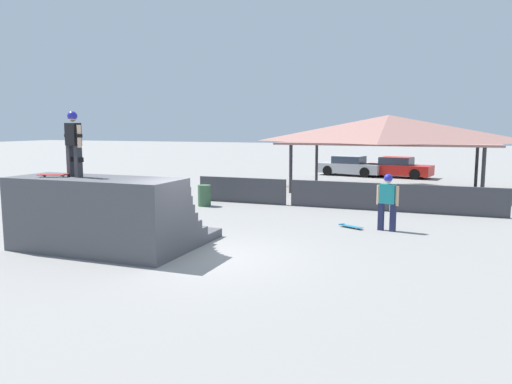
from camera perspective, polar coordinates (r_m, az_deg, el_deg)
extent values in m
plane|color=gray|center=(12.47, -6.48, -7.35)|extent=(160.00, 160.00, 0.00)
cube|color=#4C4C51|center=(14.27, -15.31, -5.18)|extent=(4.56, 3.54, 0.24)
cube|color=#4C4C51|center=(13.86, -16.47, -4.59)|extent=(4.56, 2.63, 0.24)
cube|color=#4C4C51|center=(13.69, -16.93, -3.75)|extent=(4.56, 2.29, 0.24)
cube|color=#4C4C51|center=(13.56, -17.26, -2.85)|extent=(4.56, 2.06, 0.24)
cube|color=#4C4C51|center=(13.45, -17.51, -1.91)|extent=(4.56, 1.90, 0.24)
cube|color=#4C4C51|center=(13.37, -17.71, -0.94)|extent=(4.56, 1.78, 0.24)
cube|color=#4C4C51|center=(13.31, -17.85, 0.05)|extent=(4.56, 1.71, 0.24)
cube|color=#4C4C51|center=(13.27, -17.95, 1.05)|extent=(4.56, 1.66, 0.24)
cylinder|color=silver|center=(13.90, -15.87, 1.76)|extent=(4.47, 0.07, 0.07)
cube|color=#2D2D33|center=(13.44, -19.65, 3.29)|extent=(0.19, 0.19, 0.80)
cube|color=black|center=(13.45, -19.55, 3.50)|extent=(0.22, 0.19, 0.12)
cube|color=#2D2D33|center=(13.74, -20.42, 3.34)|extent=(0.19, 0.19, 0.80)
cube|color=black|center=(13.75, -20.32, 3.55)|extent=(0.22, 0.19, 0.12)
cube|color=black|center=(13.56, -20.17, 6.21)|extent=(0.48, 0.34, 0.57)
cylinder|color=beige|center=(13.33, -19.56, 6.03)|extent=(0.14, 0.14, 0.57)
cylinder|color=black|center=(13.33, -19.56, 6.07)|extent=(0.20, 0.20, 0.08)
cylinder|color=beige|center=(13.79, -20.75, 6.01)|extent=(0.14, 0.14, 0.57)
cylinder|color=black|center=(13.79, -20.75, 6.06)|extent=(0.20, 0.20, 0.08)
sphere|color=beige|center=(13.56, -20.26, 8.02)|extent=(0.22, 0.22, 0.22)
sphere|color=#232399|center=(13.56, -20.26, 8.14)|extent=(0.25, 0.25, 0.25)
cylinder|color=silver|center=(13.78, -21.17, 1.74)|extent=(0.06, 0.05, 0.05)
cylinder|color=silver|center=(13.65, -21.37, 1.68)|extent=(0.06, 0.05, 0.05)
cylinder|color=silver|center=(13.95, -22.96, 1.72)|extent=(0.06, 0.05, 0.05)
cylinder|color=silver|center=(13.82, -23.18, 1.66)|extent=(0.06, 0.05, 0.05)
cube|color=#B22323|center=(13.79, -22.18, 1.84)|extent=(0.78, 0.46, 0.02)
cube|color=#B22323|center=(13.67, -20.83, 1.94)|extent=(0.16, 0.22, 0.02)
cube|color=#1E2347|center=(15.87, 14.09, -2.74)|extent=(0.19, 0.19, 0.85)
cube|color=#1E2347|center=(15.76, 15.37, -2.85)|extent=(0.19, 0.19, 0.85)
cube|color=teal|center=(15.71, 14.82, -0.20)|extent=(0.49, 0.31, 0.60)
cylinder|color=tan|center=(15.80, 13.83, -0.30)|extent=(0.13, 0.13, 0.60)
cylinder|color=tan|center=(15.63, 15.81, -0.45)|extent=(0.13, 0.13, 0.60)
sphere|color=tan|center=(15.65, 14.88, 1.44)|extent=(0.23, 0.23, 0.23)
sphere|color=#232399|center=(15.65, 14.88, 1.54)|extent=(0.26, 0.26, 0.26)
cylinder|color=red|center=(16.13, 9.93, -3.90)|extent=(0.06, 0.05, 0.05)
cylinder|color=red|center=(16.24, 10.23, -3.83)|extent=(0.06, 0.05, 0.05)
cylinder|color=red|center=(15.83, 11.38, -4.15)|extent=(0.06, 0.05, 0.05)
cylinder|color=red|center=(15.95, 11.68, -4.08)|extent=(0.06, 0.05, 0.05)
cube|color=teal|center=(16.03, 10.80, -3.87)|extent=(0.82, 0.55, 0.02)
cube|color=teal|center=(16.25, 9.74, -3.62)|extent=(0.18, 0.22, 0.02)
cube|color=#3D3D42|center=(20.91, -1.62, 0.21)|extent=(3.86, 0.12, 1.05)
cube|color=#3D3D42|center=(19.72, 9.46, -0.34)|extent=(3.86, 0.12, 1.05)
cube|color=#3D3D42|center=(19.35, 21.45, -0.91)|extent=(3.86, 0.12, 1.05)
cylinder|color=#2D2D33|center=(23.91, 3.99, 2.65)|extent=(0.16, 0.16, 2.32)
cylinder|color=#2D2D33|center=(22.94, 24.53, 1.78)|extent=(0.16, 0.16, 2.32)
cylinder|color=#2D2D33|center=(28.79, 6.94, 3.44)|extent=(0.16, 0.16, 2.32)
cylinder|color=#2D2D33|center=(27.99, 23.90, 2.73)|extent=(0.16, 0.16, 2.32)
cube|color=#9E6B60|center=(25.49, 14.83, 5.45)|extent=(9.89, 5.97, 0.10)
pyramid|color=#9E6B60|center=(25.48, 14.88, 7.03)|extent=(9.69, 5.85, 1.31)
cylinder|color=#385B3D|center=(20.14, -5.92, -0.40)|extent=(0.52, 0.52, 0.85)
cube|color=#A8AAAF|center=(32.97, 10.72, 2.70)|extent=(4.34, 2.37, 0.62)
cube|color=#283342|center=(32.97, 10.57, 3.64)|extent=(2.13, 1.70, 0.46)
cube|color=#A8AAAF|center=(32.95, 10.58, 4.04)|extent=(2.04, 1.65, 0.04)
cylinder|color=black|center=(33.25, 13.19, 2.39)|extent=(0.67, 0.32, 0.64)
cylinder|color=black|center=(31.86, 12.34, 2.20)|extent=(0.67, 0.32, 0.64)
cylinder|color=black|center=(34.13, 9.20, 2.62)|extent=(0.67, 0.32, 0.64)
cylinder|color=black|center=(32.78, 8.20, 2.44)|extent=(0.67, 0.32, 0.64)
cube|color=red|center=(32.45, 15.90, 2.47)|extent=(4.33, 2.39, 0.62)
cube|color=#283342|center=(32.44, 15.75, 3.42)|extent=(2.12, 1.72, 0.46)
cube|color=red|center=(32.43, 15.76, 3.83)|extent=(2.03, 1.67, 0.04)
cylinder|color=black|center=(32.88, 18.34, 2.15)|extent=(0.67, 0.32, 0.64)
cylinder|color=black|center=(31.43, 17.70, 1.94)|extent=(0.67, 0.32, 0.64)
cylinder|color=black|center=(33.54, 14.19, 2.40)|extent=(0.67, 0.32, 0.64)
cylinder|color=black|center=(32.11, 13.38, 2.21)|extent=(0.67, 0.32, 0.64)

